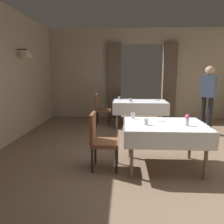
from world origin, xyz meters
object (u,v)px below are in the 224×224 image
Objects in this scene: glass_far_c at (119,98)px; chair_mid_left at (100,138)px; plate_mid_c at (158,120)px; flower_vase_mid at (187,120)px; glass_mid_b at (146,122)px; glass_far_a at (130,100)px; plate_far_b at (129,99)px; dining_table_mid at (164,129)px; person_waiter_by_doorway at (208,94)px; glass_mid_d at (133,116)px; plate_far_d at (156,100)px; chair_far_left at (101,108)px; dining_table_far at (140,104)px.

chair_mid_left is at bearing -94.05° from glass_far_c.
flower_vase_mid is at bearing -41.09° from plate_mid_c.
chair_mid_left and flower_vase_mid have the same top height.
glass_mid_b is (-0.63, 0.02, -0.05)m from flower_vase_mid.
glass_far_a is 0.40× the size of plate_far_b.
dining_table_mid is 2.59m from person_waiter_by_doorway.
plate_far_b is at bearing 90.09° from glass_mid_d.
plate_mid_c is 2.46m from glass_far_a.
plate_far_b is at bearing 170.88° from plate_far_d.
glass_far_a reaches higher than plate_mid_c.
glass_far_a is at bearing -19.10° from chair_far_left.
dining_table_mid is 7.41× the size of flower_vase_mid.
plate_far_b is (-0.00, 2.76, -0.05)m from glass_mid_d.
chair_mid_left is at bearing 178.49° from flower_vase_mid.
chair_far_left is (-1.36, 2.94, -0.14)m from dining_table_mid.
chair_far_left is 0.97m from glass_far_a.
plate_mid_c is 2.25× the size of glass_far_a.
person_waiter_by_doorway reaches higher than dining_table_mid.
glass_far_a is at bearing -86.52° from plate_far_b.
glass_mid_d is (0.86, -2.60, 0.29)m from chair_far_left.
flower_vase_mid is 0.52m from plate_mid_c.
dining_table_mid is 3.15m from plate_far_b.
chair_mid_left reaches higher than plate_mid_c.
chair_far_left is 4.62× the size of plate_far_d.
plate_far_b is 2.74× the size of glass_far_c.
chair_mid_left is 2.80m from glass_far_a.
glass_far_a is at bearing 164.90° from person_waiter_by_doorway.
glass_mid_d reaches higher than plate_far_b.
glass_mid_d is (-0.50, 0.34, 0.14)m from dining_table_mid.
chair_mid_left reaches higher than glass_mid_d.
glass_mid_b is at bearing -81.40° from glass_far_c.
chair_far_left reaches higher than plate_far_b.
glass_far_c is (-0.61, 0.37, 0.14)m from dining_table_far.
person_waiter_by_doorway is (1.76, 2.22, 0.22)m from glass_mid_b.
glass_mid_b is at bearing 178.21° from flower_vase_mid.
glass_mid_b is 0.95× the size of glass_mid_d.
glass_far_a is (-0.80, 2.76, -0.05)m from flower_vase_mid.
dining_table_far is at bearing -30.97° from glass_far_c.
dining_table_far is 18.78× the size of glass_far_c.
chair_far_left is 4.66× the size of plate_mid_c.
glass_far_c is (-0.31, 0.11, 0.03)m from plate_far_b.
dining_table_far is 3.03m from flower_vase_mid.
dining_table_mid is at bearing -34.32° from glass_mid_d.
glass_far_a is 0.67m from glass_far_c.
plate_mid_c is 2.92m from plate_far_b.
chair_mid_left is 3.32m from glass_far_c.
chair_mid_left is at bearing -113.72° from plate_far_d.
plate_mid_c is at bearing 17.04° from chair_mid_left.
dining_table_far is 3.06m from chair_mid_left.
glass_mid_d reaches higher than glass_mid_b.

